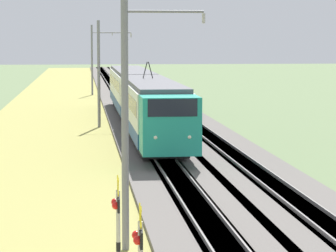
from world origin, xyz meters
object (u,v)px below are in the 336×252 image
passenger_train (140,97)px  catenary_mast_near (127,115)px  catenary_mast_far (93,59)px  catenary_mast_mid (100,73)px  crossing_signal_aux (118,222)px

passenger_train → catenary_mast_near: size_ratio=4.92×
catenary_mast_near → catenary_mast_far: bearing=0.0°
catenary_mast_near → catenary_mast_mid: (34.90, -0.00, -0.16)m
passenger_train → crossing_signal_aux: (-37.87, 3.41, -0.57)m
catenary_mast_near → catenary_mast_mid: catenary_mast_near is taller
passenger_train → catenary_mast_mid: catenary_mast_mid is taller
crossing_signal_aux → catenary_mast_mid: (38.69, -0.48, 2.28)m
crossing_signal_aux → catenary_mast_near: catenary_mast_near is taller
passenger_train → catenary_mast_far: size_ratio=4.92×
passenger_train → catenary_mast_far: bearing=-175.3°
crossing_signal_aux → catenary_mast_near: bearing=-97.1°
passenger_train → catenary_mast_near: 34.25m
catenary_mast_mid → catenary_mast_far: (34.90, 0.00, 0.16)m
crossing_signal_aux → passenger_train: bearing=-95.1°
crossing_signal_aux → catenary_mast_far: 73.63m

